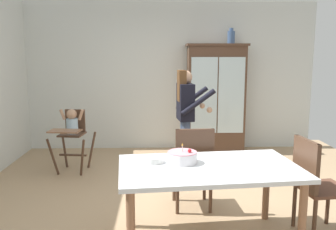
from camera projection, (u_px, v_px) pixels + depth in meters
name	position (u px, v px, depth m)	size (l,w,h in m)	color
ground_plane	(177.00, 204.00, 4.18)	(6.24, 6.24, 0.00)	tan
wall_back	(170.00, 76.00, 6.54)	(5.32, 0.06, 2.70)	silver
china_cabinet	(216.00, 98.00, 6.37)	(1.07, 0.48, 1.93)	#4C3323
ceramic_vase	(231.00, 37.00, 6.20)	(0.13, 0.13, 0.27)	#3D567F
high_chair_with_toddler	(72.00, 129.00, 5.26)	(0.64, 0.74, 0.95)	#4C3323
adult_person	(186.00, 110.00, 5.05)	(0.54, 0.53, 1.53)	#3D4C6B
dining_table	(209.00, 175.00, 3.24)	(1.71, 1.10, 0.74)	silver
birthday_cake	(183.00, 157.00, 3.31)	(0.28, 0.28, 0.19)	white
serving_bowl	(154.00, 160.00, 3.32)	(0.18, 0.18, 0.06)	silver
dining_chair_far_side	(193.00, 163.00, 3.93)	(0.46, 0.46, 0.96)	#4C3323
dining_chair_right_end	(314.00, 180.00, 3.38)	(0.49, 0.49, 0.96)	#4C3323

